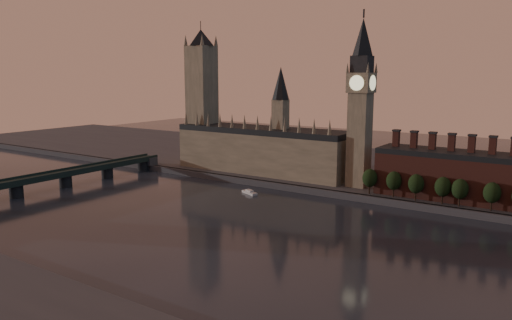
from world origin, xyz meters
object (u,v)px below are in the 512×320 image
at_px(victoria_tower, 202,93).
at_px(westminster_bridge, 38,181).
at_px(big_ben, 361,101).
at_px(river_boat, 250,192).

relative_size(victoria_tower, westminster_bridge, 0.54).
height_order(big_ben, river_boat, big_ben).
distance_m(victoria_tower, river_boat, 106.23).
xyz_separation_m(victoria_tower, westminster_bridge, (-35.00, -117.70, -51.65)).
bearing_deg(victoria_tower, big_ben, -2.20).
height_order(westminster_bridge, river_boat, westminster_bridge).
bearing_deg(westminster_bridge, victoria_tower, 73.44).
bearing_deg(big_ben, victoria_tower, 177.80).
height_order(big_ben, westminster_bridge, big_ben).
bearing_deg(big_ben, westminster_bridge, -145.67).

